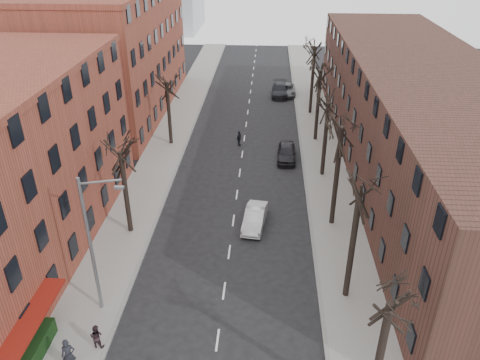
% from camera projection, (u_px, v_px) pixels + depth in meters
% --- Properties ---
extents(sidewalk_left, '(4.00, 90.00, 0.15)m').
position_uv_depth(sidewalk_left, '(169.00, 139.00, 50.11)').
color(sidewalk_left, gray).
rests_on(sidewalk_left, ground).
extents(sidewalk_right, '(4.00, 90.00, 0.15)m').
position_uv_depth(sidewalk_right, '(320.00, 143.00, 49.24)').
color(sidewalk_right, gray).
rests_on(sidewalk_right, ground).
extents(building_left_far, '(12.00, 28.00, 14.00)m').
position_uv_depth(building_left_far, '(113.00, 53.00, 55.07)').
color(building_left_far, brown).
rests_on(building_left_far, ground).
extents(building_right, '(12.00, 50.00, 10.00)m').
position_uv_depth(building_right, '(418.00, 119.00, 42.06)').
color(building_right, '#462720').
rests_on(building_right, ground).
extents(tree_right_b, '(5.20, 5.20, 10.80)m').
position_uv_depth(tree_right_b, '(345.00, 296.00, 29.19)').
color(tree_right_b, black).
rests_on(tree_right_b, ground).
extents(tree_right_c, '(5.20, 5.20, 11.60)m').
position_uv_depth(tree_right_c, '(331.00, 224.00, 36.19)').
color(tree_right_c, black).
rests_on(tree_right_c, ground).
extents(tree_right_d, '(5.20, 5.20, 10.00)m').
position_uv_depth(tree_right_d, '(322.00, 175.00, 43.18)').
color(tree_right_d, black).
rests_on(tree_right_d, ground).
extents(tree_right_e, '(5.20, 5.20, 10.80)m').
position_uv_depth(tree_right_e, '(315.00, 140.00, 50.18)').
color(tree_right_e, black).
rests_on(tree_right_e, ground).
extents(tree_right_f, '(5.20, 5.20, 11.60)m').
position_uv_depth(tree_right_f, '(310.00, 113.00, 57.17)').
color(tree_right_f, black).
rests_on(tree_right_f, ground).
extents(tree_left_a, '(5.20, 5.20, 9.50)m').
position_uv_depth(tree_left_a, '(131.00, 232.00, 35.26)').
color(tree_left_a, black).
rests_on(tree_left_a, ground).
extents(tree_left_b, '(5.20, 5.20, 9.50)m').
position_uv_depth(tree_left_b, '(171.00, 144.00, 49.25)').
color(tree_left_b, black).
rests_on(tree_left_b, ground).
extents(streetlight, '(2.45, 0.22, 9.03)m').
position_uv_depth(streetlight, '(93.00, 241.00, 25.82)').
color(streetlight, slate).
rests_on(streetlight, ground).
extents(silver_sedan, '(1.98, 4.39, 1.40)m').
position_uv_depth(silver_sedan, '(255.00, 218.00, 35.68)').
color(silver_sedan, silver).
rests_on(silver_sedan, ground).
extents(parked_car_near, '(1.92, 4.46, 1.50)m').
position_uv_depth(parked_car_near, '(287.00, 153.00, 45.69)').
color(parked_car_near, black).
rests_on(parked_car_near, ground).
extents(parked_car_mid, '(2.28, 5.31, 1.52)m').
position_uv_depth(parked_car_mid, '(280.00, 90.00, 62.81)').
color(parked_car_mid, black).
rests_on(parked_car_mid, ground).
extents(parked_car_far, '(2.29, 4.92, 1.36)m').
position_uv_depth(parked_car_far, '(287.00, 90.00, 63.19)').
color(parked_car_far, '#56585D').
rests_on(parked_car_far, ground).
extents(pedestrian_a, '(0.81, 0.67, 1.91)m').
position_uv_depth(pedestrian_a, '(68.00, 355.00, 23.84)').
color(pedestrian_a, black).
rests_on(pedestrian_a, sidewalk_left).
extents(pedestrian_b, '(0.76, 0.61, 1.49)m').
position_uv_depth(pedestrian_b, '(96.00, 336.00, 25.20)').
color(pedestrian_b, black).
rests_on(pedestrian_b, sidewalk_left).
extents(pedestrian_crossing, '(0.76, 1.03, 1.62)m').
position_uv_depth(pedestrian_crossing, '(239.00, 138.00, 48.55)').
color(pedestrian_crossing, black).
rests_on(pedestrian_crossing, ground).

